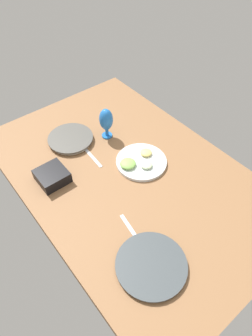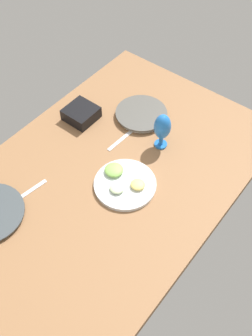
% 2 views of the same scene
% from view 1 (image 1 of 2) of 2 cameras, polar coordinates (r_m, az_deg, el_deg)
% --- Properties ---
extents(ground_plane, '(1.60, 1.04, 0.04)m').
position_cam_1_polar(ground_plane, '(1.58, 0.51, -1.42)').
color(ground_plane, '#8C603D').
extents(dinner_plate_left, '(0.26, 0.26, 0.03)m').
position_cam_1_polar(dinner_plate_left, '(1.76, -10.64, 5.52)').
color(dinner_plate_left, silver).
rests_on(dinner_plate_left, ground_plane).
extents(dinner_plate_right, '(0.30, 0.30, 0.02)m').
position_cam_1_polar(dinner_plate_right, '(1.28, 4.90, -18.21)').
color(dinner_plate_right, silver).
rests_on(dinner_plate_right, ground_plane).
extents(fruit_platter, '(0.28, 0.28, 0.05)m').
position_cam_1_polar(fruit_platter, '(1.61, 2.79, 1.25)').
color(fruit_platter, silver).
rests_on(fruit_platter, ground_plane).
extents(hurricane_glass_blue, '(0.08, 0.08, 0.19)m').
position_cam_1_polar(hurricane_glass_blue, '(1.70, -3.85, 9.16)').
color(hurricane_glass_blue, blue).
rests_on(hurricane_glass_blue, ground_plane).
extents(square_bowl_black, '(0.15, 0.15, 0.06)m').
position_cam_1_polar(square_bowl_black, '(1.56, -14.10, -1.44)').
color(square_bowl_black, black).
rests_on(square_bowl_black, ground_plane).
extents(fork_by_left_plate, '(0.18, 0.03, 0.01)m').
position_cam_1_polar(fork_by_left_plate, '(1.66, -6.47, 2.10)').
color(fork_by_left_plate, silver).
rests_on(fork_by_left_plate, ground_plane).
extents(fork_by_right_plate, '(0.18, 0.04, 0.01)m').
position_cam_1_polar(fork_by_right_plate, '(1.37, 1.00, -11.81)').
color(fork_by_right_plate, silver).
rests_on(fork_by_right_plate, ground_plane).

